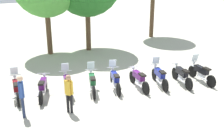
{
  "coord_description": "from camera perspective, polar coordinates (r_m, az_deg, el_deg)",
  "views": [
    {
      "loc": [
        -5.21,
        -11.73,
        5.75
      ],
      "look_at": [
        0.0,
        0.5,
        0.9
      ],
      "focal_mm": 45.28,
      "sensor_mm": 36.0,
      "label": 1
    }
  ],
  "objects": [
    {
      "name": "ground_plane",
      "position": [
        14.06,
        0.8,
        -4.09
      ],
      "size": [
        80.0,
        80.0,
        0.0
      ],
      "primitive_type": "plane",
      "color": "#BCB7A8"
    },
    {
      "name": "motorcycle_0",
      "position": [
        13.7,
        -18.76,
        -3.54
      ],
      "size": [
        0.62,
        2.19,
        1.37
      ],
      "rotation": [
        0.0,
        0.0,
        1.54
      ],
      "color": "black",
      "rests_on": "ground_plane"
    },
    {
      "name": "motorcycle_1",
      "position": [
        13.54,
        -13.78,
        -3.36
      ],
      "size": [
        0.87,
        2.12,
        0.99
      ],
      "rotation": [
        0.0,
        0.0,
        1.26
      ],
      "color": "black",
      "rests_on": "ground_plane"
    },
    {
      "name": "motorcycle_2",
      "position": [
        13.65,
        -8.99,
        -2.75
      ],
      "size": [
        0.64,
        2.19,
        1.37
      ],
      "rotation": [
        0.0,
        0.0,
        1.46
      ],
      "color": "black",
      "rests_on": "ground_plane"
    },
    {
      "name": "motorcycle_3",
      "position": [
        13.7,
        -4.01,
        -2.46
      ],
      "size": [
        0.8,
        2.15,
        1.37
      ],
      "rotation": [
        0.0,
        0.0,
        1.33
      ],
      "color": "black",
      "rests_on": "ground_plane"
    },
    {
      "name": "motorcycle_4",
      "position": [
        13.98,
        0.6,
        -1.94
      ],
      "size": [
        0.75,
        2.16,
        1.37
      ],
      "rotation": [
        0.0,
        0.0,
        1.37
      ],
      "color": "black",
      "rests_on": "ground_plane"
    },
    {
      "name": "motorcycle_5",
      "position": [
        14.16,
        5.4,
        -1.79
      ],
      "size": [
        0.62,
        2.19,
        0.99
      ],
      "rotation": [
        0.0,
        0.0,
        1.52
      ],
      "color": "black",
      "rests_on": "ground_plane"
    },
    {
      "name": "motorcycle_6",
      "position": [
        14.65,
        9.56,
        -1.18
      ],
      "size": [
        0.75,
        2.17,
        1.37
      ],
      "rotation": [
        0.0,
        0.0,
        1.37
      ],
      "color": "black",
      "rests_on": "ground_plane"
    },
    {
      "name": "motorcycle_7",
      "position": [
        15.04,
        13.89,
        -0.99
      ],
      "size": [
        0.71,
        2.18,
        0.99
      ],
      "rotation": [
        0.0,
        0.0,
        1.4
      ],
      "color": "black",
      "rests_on": "ground_plane"
    },
    {
      "name": "motorcycle_8",
      "position": [
        15.63,
        17.56,
        -0.49
      ],
      "size": [
        0.62,
        2.19,
        1.37
      ],
      "rotation": [
        0.0,
        0.0,
        1.54
      ],
      "color": "black",
      "rests_on": "ground_plane"
    },
    {
      "name": "person_0",
      "position": [
        11.78,
        -17.81,
        -4.42
      ],
      "size": [
        0.26,
        0.41,
        1.79
      ],
      "rotation": [
        0.0,
        0.0,
        3.02
      ],
      "color": "#232D4C",
      "rests_on": "ground_plane"
    },
    {
      "name": "person_1",
      "position": [
        11.72,
        -8.7,
        -4.18
      ],
      "size": [
        0.33,
        0.35,
        1.69
      ],
      "rotation": [
        0.0,
        0.0,
        3.9
      ],
      "color": "black",
      "rests_on": "ground_plane"
    }
  ]
}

